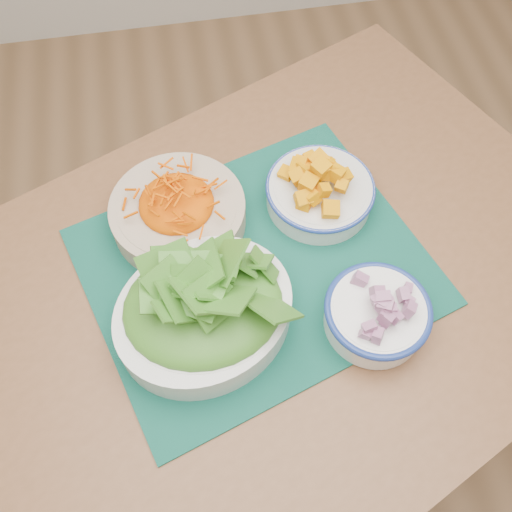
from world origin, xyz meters
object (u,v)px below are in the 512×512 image
(onion_bowl, at_px, (377,312))
(squash_bowl, at_px, (321,187))
(carrot_bowl, at_px, (177,208))
(placemat, at_px, (256,266))
(table, at_px, (256,321))
(lettuce_bowl, at_px, (203,308))

(onion_bowl, bearing_deg, squash_bowl, 97.01)
(carrot_bowl, bearing_deg, placemat, -43.60)
(placemat, distance_m, squash_bowl, 0.17)
(placemat, distance_m, carrot_bowl, 0.16)
(placemat, bearing_deg, onion_bowl, -57.14)
(squash_bowl, xyz_separation_m, onion_bowl, (0.03, -0.23, -0.00))
(table, height_order, lettuce_bowl, lettuce_bowl)
(squash_bowl, relative_size, onion_bowl, 1.05)
(table, xyz_separation_m, lettuce_bowl, (-0.08, -0.04, 0.16))
(squash_bowl, bearing_deg, carrot_bowl, 180.00)
(carrot_bowl, height_order, lettuce_bowl, lettuce_bowl)
(squash_bowl, relative_size, lettuce_bowl, 0.56)
(placemat, height_order, squash_bowl, squash_bowl)
(placemat, relative_size, carrot_bowl, 1.89)
(table, height_order, placemat, placemat)
(lettuce_bowl, bearing_deg, placemat, 19.13)
(carrot_bowl, bearing_deg, table, -55.94)
(lettuce_bowl, relative_size, onion_bowl, 1.87)
(squash_bowl, bearing_deg, lettuce_bowl, -139.19)
(squash_bowl, distance_m, onion_bowl, 0.23)
(table, relative_size, carrot_bowl, 4.99)
(placemat, height_order, carrot_bowl, carrot_bowl)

